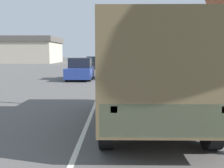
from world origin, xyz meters
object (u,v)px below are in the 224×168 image
at_px(car_third_ahead, 123,61).
at_px(car_fourth_ahead, 119,59).
at_px(car_nearest_ahead, 80,70).
at_px(military_truck, 149,70).
at_px(car_second_ahead, 93,63).

relative_size(car_third_ahead, car_fourth_ahead, 0.99).
height_order(car_nearest_ahead, car_fourth_ahead, car_nearest_ahead).
distance_m(military_truck, car_third_ahead, 43.62).
bearing_deg(car_nearest_ahead, car_second_ahead, 90.97).
height_order(military_truck, car_third_ahead, military_truck).
relative_size(car_second_ahead, car_fourth_ahead, 1.07).
height_order(military_truck, car_second_ahead, military_truck).
xyz_separation_m(military_truck, car_third_ahead, (0.29, 43.61, -0.97)).
bearing_deg(car_third_ahead, car_fourth_ahead, 92.39).
bearing_deg(car_second_ahead, car_fourth_ahead, 82.58).
bearing_deg(car_third_ahead, car_nearest_ahead, -97.67).
bearing_deg(car_fourth_ahead, car_second_ahead, -97.42).
height_order(car_nearest_ahead, car_second_ahead, car_nearest_ahead).
relative_size(military_truck, car_second_ahead, 1.47).
height_order(car_second_ahead, car_fourth_ahead, car_second_ahead).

